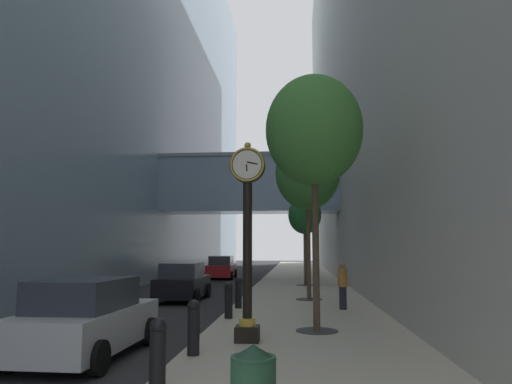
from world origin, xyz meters
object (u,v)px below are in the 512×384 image
(street_tree_near, at_px, (314,131))
(car_red_mid, at_px, (222,268))
(bollard_second, at_px, (194,326))
(street_tree_mid_far, at_px, (305,216))
(car_silver_far, at_px, (86,319))
(pedestrian_walking, at_px, (343,284))
(bollard_fourth, at_px, (229,299))
(street_clock, at_px, (247,230))
(bollard_fifth, at_px, (238,292))
(street_tree_mid_near, at_px, (307,173))
(car_black_near, at_px, (183,282))
(bollard_nearest, at_px, (158,353))

(street_tree_near, height_order, car_red_mid, street_tree_near)
(bollard_second, distance_m, street_tree_mid_far, 18.53)
(street_tree_near, xyz_separation_m, car_silver_far, (-4.93, -2.80, -4.65))
(street_tree_mid_far, xyz_separation_m, pedestrian_walking, (1.11, -10.61, -3.14))
(pedestrian_walking, bearing_deg, street_tree_mid_far, 95.96)
(bollard_second, xyz_separation_m, bollard_fourth, (0.00, 4.96, 0.00))
(street_clock, height_order, car_red_mid, street_clock)
(bollard_fifth, bearing_deg, pedestrian_walking, -0.58)
(street_tree_mid_near, bearing_deg, street_tree_near, -90.00)
(street_tree_mid_near, bearing_deg, pedestrian_walking, -70.23)
(bollard_fourth, distance_m, street_tree_mid_near, 7.75)
(street_tree_mid_far, bearing_deg, bollard_second, -98.23)
(car_silver_far, bearing_deg, car_red_mid, 92.62)
(street_tree_mid_far, bearing_deg, car_black_near, -127.34)
(bollard_nearest, xyz_separation_m, bollard_fifth, (0.00, 9.93, 0.00))
(bollard_nearest, bearing_deg, pedestrian_walking, 69.43)
(street_tree_near, bearing_deg, car_silver_far, -150.40)
(bollard_second, distance_m, car_black_near, 11.22)
(bollard_second, relative_size, street_tree_mid_far, 0.21)
(street_tree_mid_near, relative_size, pedestrian_walking, 4.19)
(bollard_nearest, distance_m, street_tree_mid_near, 14.06)
(bollard_nearest, bearing_deg, car_silver_far, 131.37)
(street_clock, height_order, bollard_second, street_clock)
(street_tree_near, bearing_deg, bollard_fourth, 142.45)
(bollard_second, height_order, street_tree_mid_near, street_tree_mid_near)
(street_tree_mid_near, xyz_separation_m, car_silver_far, (-4.93, -10.33, -4.68))
(street_tree_near, relative_size, street_tree_mid_far, 1.32)
(street_clock, relative_size, street_tree_mid_far, 0.91)
(bollard_nearest, distance_m, bollard_second, 2.48)
(street_tree_near, relative_size, car_silver_far, 1.69)
(pedestrian_walking, bearing_deg, bollard_fourth, -146.64)
(street_tree_mid_near, bearing_deg, bollard_nearest, -101.36)
(street_clock, bearing_deg, bollard_nearest, -103.45)
(bollard_nearest, distance_m, street_tree_mid_far, 20.95)
(bollard_nearest, bearing_deg, street_tree_mid_far, 82.76)
(bollard_fifth, relative_size, pedestrian_walking, 0.66)
(bollard_second, height_order, street_tree_mid_far, street_tree_mid_far)
(bollard_fifth, distance_m, car_red_mid, 18.31)
(bollard_nearest, height_order, car_red_mid, car_red_mid)
(pedestrian_walking, bearing_deg, car_silver_far, -129.80)
(street_tree_mid_near, xyz_separation_m, car_black_near, (-5.47, 0.36, -4.68))
(car_black_near, bearing_deg, bollard_second, -75.19)
(street_clock, xyz_separation_m, bollard_fourth, (-0.94, 3.51, -2.00))
(bollard_fourth, relative_size, car_black_near, 0.27)
(car_black_near, relative_size, car_silver_far, 1.02)
(bollard_fourth, distance_m, bollard_fifth, 2.48)
(bollard_second, relative_size, street_tree_mid_near, 0.16)
(car_silver_far, bearing_deg, street_clock, 21.67)
(bollard_fourth, xyz_separation_m, car_black_near, (-2.87, 5.88, 0.08))
(car_black_near, bearing_deg, bollard_fourth, -64.01)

